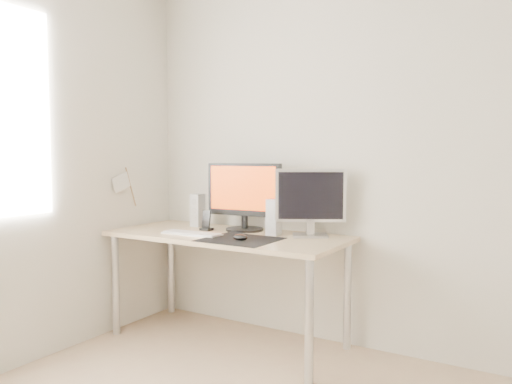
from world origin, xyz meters
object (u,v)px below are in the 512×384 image
at_px(speaker_right, 274,217).
at_px(speaker_left, 198,210).
at_px(main_monitor, 244,194).
at_px(mouse, 240,237).
at_px(desk, 227,245).
at_px(phone_dock, 206,224).
at_px(second_monitor, 310,199).
at_px(keyboard, 192,233).

bearing_deg(speaker_right, speaker_left, 174.58).
xyz_separation_m(main_monitor, speaker_left, (-0.41, 0.00, -0.14)).
bearing_deg(mouse, desk, 141.04).
bearing_deg(phone_dock, speaker_left, 144.38).
bearing_deg(speaker_right, phone_dock, -173.29).
xyz_separation_m(speaker_left, speaker_right, (0.67, -0.06, 0.00)).
bearing_deg(main_monitor, second_monitor, 1.15).
distance_m(second_monitor, speaker_right, 0.27).
bearing_deg(desk, speaker_left, 155.09).
height_order(main_monitor, phone_dock, main_monitor).
bearing_deg(desk, phone_dock, 165.69).
distance_m(main_monitor, speaker_left, 0.43).
bearing_deg(second_monitor, desk, -160.96).
bearing_deg(mouse, speaker_right, 76.38).
distance_m(mouse, keyboard, 0.40).
bearing_deg(main_monitor, speaker_left, 179.34).
distance_m(main_monitor, second_monitor, 0.50).
relative_size(speaker_right, keyboard, 0.56).
bearing_deg(speaker_right, desk, -159.26).
bearing_deg(speaker_left, speaker_right, -5.42).
bearing_deg(speaker_left, keyboard, -58.13).
height_order(speaker_left, phone_dock, speaker_left).
relative_size(keyboard, phone_dock, 3.03).
height_order(mouse, keyboard, mouse).
bearing_deg(keyboard, desk, 39.20).
relative_size(desk, phone_dock, 11.50).
xyz_separation_m(speaker_right, keyboard, (-0.47, -0.26, -0.11)).
relative_size(desk, speaker_left, 6.74).
distance_m(desk, speaker_left, 0.46).
height_order(desk, speaker_right, speaker_right).
distance_m(second_monitor, speaker_left, 0.91).
bearing_deg(speaker_right, keyboard, -151.48).
bearing_deg(desk, speaker_right, 20.74).
bearing_deg(keyboard, speaker_left, 121.87).
xyz_separation_m(desk, keyboard, (-0.18, -0.15, 0.09)).
bearing_deg(keyboard, speaker_right, 28.52).
xyz_separation_m(desk, second_monitor, (0.52, 0.18, 0.32)).
distance_m(speaker_right, phone_dock, 0.51).
height_order(second_monitor, speaker_left, second_monitor).
height_order(second_monitor, phone_dock, second_monitor).
height_order(desk, phone_dock, phone_dock).
distance_m(main_monitor, phone_dock, 0.34).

